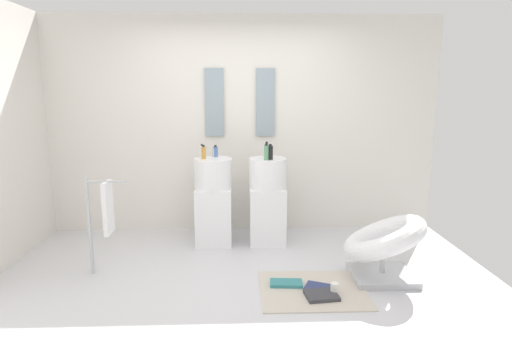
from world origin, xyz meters
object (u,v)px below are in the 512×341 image
object	(u,v)px
soap_bottle_white	(202,152)
soap_bottle_blue	(216,152)
soap_bottle_amber	(204,153)
towel_rack	(105,210)
soap_bottle_grey	(267,150)
pedestal_sink_right	(268,200)
coffee_mug	(335,289)
magazine_charcoal	(322,295)
pedestal_sink_left	(214,200)
magazine_navy	(319,288)
soap_bottle_green	(267,152)
soap_bottle_black	(271,152)
lounge_chair	(384,243)
magazine_teal	(286,283)

from	to	relation	value
soap_bottle_white	soap_bottle_blue	size ratio (longest dim) A/B	1.19
soap_bottle_amber	soap_bottle_white	world-z (taller)	soap_bottle_white
towel_rack	soap_bottle_blue	distance (m)	1.40
soap_bottle_grey	pedestal_sink_right	bearing A→B (deg)	-87.00
towel_rack	coffee_mug	bearing A→B (deg)	-14.07
soap_bottle_white	towel_rack	bearing A→B (deg)	-135.58
pedestal_sink_right	soap_bottle_white	world-z (taller)	soap_bottle_white
pedestal_sink_right	coffee_mug	xyz separation A→B (m)	(0.49, -1.29, -0.44)
magazine_charcoal	soap_bottle_amber	distance (m)	1.99
pedestal_sink_left	pedestal_sink_right	xyz separation A→B (m)	(0.61, 0.00, 0.00)
soap_bottle_grey	soap_bottle_amber	bearing A→B (deg)	-169.02
pedestal_sink_left	magazine_navy	world-z (taller)	pedestal_sink_left
pedestal_sink_left	soap_bottle_grey	size ratio (longest dim) A/B	6.36
coffee_mug	soap_bottle_amber	size ratio (longest dim) A/B	0.66
pedestal_sink_left	magazine_charcoal	bearing A→B (deg)	-53.73
pedestal_sink_right	soap_bottle_green	bearing A→B (deg)	-101.53
soap_bottle_green	pedestal_sink_left	bearing A→B (deg)	169.10
coffee_mug	soap_bottle_amber	world-z (taller)	soap_bottle_amber
coffee_mug	soap_bottle_green	bearing A→B (deg)	113.64
pedestal_sink_left	magazine_charcoal	world-z (taller)	pedestal_sink_left
soap_bottle_grey	soap_bottle_black	bearing A→B (deg)	-82.64
lounge_chair	soap_bottle_green	distance (m)	1.53
pedestal_sink_right	magazine_teal	world-z (taller)	pedestal_sink_right
soap_bottle_white	soap_bottle_green	bearing A→B (deg)	-12.63
pedestal_sink_right	soap_bottle_grey	bearing A→B (deg)	93.00
soap_bottle_black	soap_bottle_blue	distance (m)	0.65
lounge_chair	soap_bottle_green	world-z (taller)	soap_bottle_green
pedestal_sink_left	soap_bottle_blue	size ratio (longest dim) A/B	8.27
towel_rack	soap_bottle_green	size ratio (longest dim) A/B	5.40
magazine_teal	soap_bottle_black	distance (m)	1.44
soap_bottle_white	soap_bottle_grey	bearing A→B (deg)	5.24
towel_rack	soap_bottle_amber	bearing A→B (deg)	41.12
towel_rack	soap_bottle_white	size ratio (longest dim) A/B	6.11
soap_bottle_amber	pedestal_sink_left	bearing A→B (deg)	13.73
magazine_charcoal	towel_rack	bearing A→B (deg)	156.73
lounge_chair	coffee_mug	size ratio (longest dim) A/B	10.24
soap_bottle_white	soap_bottle_black	bearing A→B (deg)	-10.79
soap_bottle_green	soap_bottle_blue	bearing A→B (deg)	156.75
magazine_navy	pedestal_sink_right	bearing A→B (deg)	130.77
magazine_navy	soap_bottle_white	bearing A→B (deg)	155.05
magazine_teal	coffee_mug	world-z (taller)	coffee_mug
soap_bottle_amber	soap_bottle_black	distance (m)	0.73
lounge_chair	magazine_teal	size ratio (longest dim) A/B	3.60
magazine_charcoal	soap_bottle_white	world-z (taller)	soap_bottle_white
pedestal_sink_left	soap_bottle_green	bearing A→B (deg)	-10.90
magazine_teal	soap_bottle_black	size ratio (longest dim) A/B	1.70
magazine_navy	soap_bottle_green	xyz separation A→B (m)	(-0.39, 1.09, 1.04)
magazine_charcoal	soap_bottle_green	size ratio (longest dim) A/B	1.52
lounge_chair	magazine_charcoal	distance (m)	0.80
towel_rack	soap_bottle_amber	xyz separation A→B (m)	(0.86, 0.75, 0.42)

